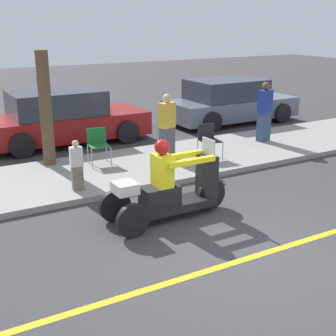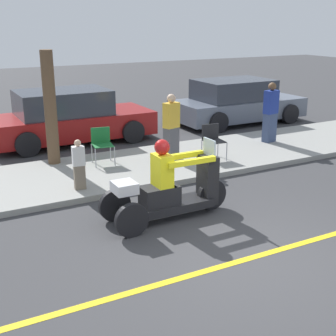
{
  "view_description": "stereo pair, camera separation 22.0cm",
  "coord_description": "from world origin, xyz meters",
  "px_view_note": "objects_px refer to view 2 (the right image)",
  "views": [
    {
      "loc": [
        -4.13,
        -4.69,
        3.33
      ],
      "look_at": [
        -0.38,
        1.82,
        0.93
      ],
      "focal_mm": 50.0,
      "sensor_mm": 36.0,
      "label": 1
    },
    {
      "loc": [
        -3.94,
        -4.8,
        3.33
      ],
      "look_at": [
        -0.38,
        1.82,
        0.93
      ],
      "focal_mm": 50.0,
      "sensor_mm": 36.0,
      "label": 2
    }
  ],
  "objects_px": {
    "folding_chair_curbside": "(102,142)",
    "tree_trunk": "(50,108)",
    "spectator_with_child": "(79,165)",
    "parked_car_lot_left": "(236,102)",
    "motorcycle_trike": "(169,191)",
    "spectator_by_tree": "(171,128)",
    "folding_chair_set_back": "(212,138)",
    "parked_car_lot_right": "(69,118)",
    "spectator_end_of_line": "(270,114)"
  },
  "relations": [
    {
      "from": "spectator_by_tree",
      "to": "folding_chair_set_back",
      "type": "xyz_separation_m",
      "value": [
        0.85,
        -0.5,
        -0.24
      ]
    },
    {
      "from": "motorcycle_trike",
      "to": "parked_car_lot_right",
      "type": "height_order",
      "value": "parked_car_lot_right"
    },
    {
      "from": "parked_car_lot_right",
      "to": "parked_car_lot_left",
      "type": "distance_m",
      "value": 5.67
    },
    {
      "from": "parked_car_lot_left",
      "to": "motorcycle_trike",
      "type": "bearing_deg",
      "value": -134.18
    },
    {
      "from": "folding_chair_curbside",
      "to": "spectator_end_of_line",
      "type": "bearing_deg",
      "value": -3.47
    },
    {
      "from": "folding_chair_set_back",
      "to": "tree_trunk",
      "type": "bearing_deg",
      "value": 157.38
    },
    {
      "from": "motorcycle_trike",
      "to": "tree_trunk",
      "type": "bearing_deg",
      "value": 104.24
    },
    {
      "from": "folding_chair_curbside",
      "to": "spectator_with_child",
      "type": "bearing_deg",
      "value": -124.99
    },
    {
      "from": "motorcycle_trike",
      "to": "tree_trunk",
      "type": "height_order",
      "value": "tree_trunk"
    },
    {
      "from": "motorcycle_trike",
      "to": "parked_car_lot_left",
      "type": "distance_m",
      "value": 8.24
    },
    {
      "from": "spectator_with_child",
      "to": "parked_car_lot_left",
      "type": "xyz_separation_m",
      "value": [
        6.73,
        4.05,
        0.08
      ]
    },
    {
      "from": "spectator_by_tree",
      "to": "spectator_with_child",
      "type": "distance_m",
      "value": 2.83
    },
    {
      "from": "folding_chair_curbside",
      "to": "parked_car_lot_left",
      "type": "bearing_deg",
      "value": 24.48
    },
    {
      "from": "spectator_end_of_line",
      "to": "folding_chair_set_back",
      "type": "relative_size",
      "value": 1.96
    },
    {
      "from": "spectator_end_of_line",
      "to": "parked_car_lot_right",
      "type": "height_order",
      "value": "spectator_end_of_line"
    },
    {
      "from": "tree_trunk",
      "to": "spectator_with_child",
      "type": "bearing_deg",
      "value": -90.52
    },
    {
      "from": "folding_chair_curbside",
      "to": "parked_car_lot_right",
      "type": "bearing_deg",
      "value": 89.05
    },
    {
      "from": "motorcycle_trike",
      "to": "tree_trunk",
      "type": "relative_size",
      "value": 0.9
    },
    {
      "from": "parked_car_lot_left",
      "to": "parked_car_lot_right",
      "type": "bearing_deg",
      "value": 179.24
    },
    {
      "from": "spectator_by_tree",
      "to": "parked_car_lot_right",
      "type": "bearing_deg",
      "value": 116.72
    },
    {
      "from": "folding_chair_set_back",
      "to": "tree_trunk",
      "type": "xyz_separation_m",
      "value": [
        -3.44,
        1.44,
        0.78
      ]
    },
    {
      "from": "folding_chair_curbside",
      "to": "tree_trunk",
      "type": "relative_size",
      "value": 0.32
    },
    {
      "from": "motorcycle_trike",
      "to": "spectator_by_tree",
      "type": "height_order",
      "value": "spectator_by_tree"
    },
    {
      "from": "parked_car_lot_right",
      "to": "folding_chair_set_back",
      "type": "bearing_deg",
      "value": -56.23
    },
    {
      "from": "folding_chair_curbside",
      "to": "spectator_by_tree",
      "type": "bearing_deg",
      "value": -14.48
    },
    {
      "from": "parked_car_lot_left",
      "to": "tree_trunk",
      "type": "relative_size",
      "value": 1.71
    },
    {
      "from": "parked_car_lot_left",
      "to": "folding_chair_set_back",
      "type": "bearing_deg",
      "value": -132.92
    },
    {
      "from": "folding_chair_set_back",
      "to": "tree_trunk",
      "type": "height_order",
      "value": "tree_trunk"
    },
    {
      "from": "parked_car_lot_right",
      "to": "parked_car_lot_left",
      "type": "height_order",
      "value": "parked_car_lot_right"
    },
    {
      "from": "parked_car_lot_left",
      "to": "tree_trunk",
      "type": "height_order",
      "value": "tree_trunk"
    },
    {
      "from": "motorcycle_trike",
      "to": "spectator_with_child",
      "type": "relative_size",
      "value": 2.31
    },
    {
      "from": "folding_chair_curbside",
      "to": "folding_chair_set_back",
      "type": "relative_size",
      "value": 1.0
    },
    {
      "from": "spectator_with_child",
      "to": "parked_car_lot_right",
      "type": "distance_m",
      "value": 4.26
    },
    {
      "from": "spectator_by_tree",
      "to": "tree_trunk",
      "type": "xyz_separation_m",
      "value": [
        -2.6,
        0.94,
        0.54
      ]
    },
    {
      "from": "spectator_end_of_line",
      "to": "folding_chair_set_back",
      "type": "distance_m",
      "value": 2.37
    },
    {
      "from": "spectator_by_tree",
      "to": "parked_car_lot_left",
      "type": "relative_size",
      "value": 0.35
    },
    {
      "from": "motorcycle_trike",
      "to": "spectator_with_child",
      "type": "bearing_deg",
      "value": 118.06
    },
    {
      "from": "folding_chair_curbside",
      "to": "folding_chair_set_back",
      "type": "height_order",
      "value": "same"
    },
    {
      "from": "folding_chair_curbside",
      "to": "tree_trunk",
      "type": "bearing_deg",
      "value": 152.35
    },
    {
      "from": "motorcycle_trike",
      "to": "folding_chair_set_back",
      "type": "height_order",
      "value": "motorcycle_trike"
    },
    {
      "from": "folding_chair_curbside",
      "to": "folding_chair_set_back",
      "type": "distance_m",
      "value": 2.61
    },
    {
      "from": "spectator_by_tree",
      "to": "folding_chair_curbside",
      "type": "relative_size",
      "value": 1.89
    },
    {
      "from": "spectator_by_tree",
      "to": "parked_car_lot_right",
      "type": "xyz_separation_m",
      "value": [
        -1.56,
        3.09,
        -0.17
      ]
    },
    {
      "from": "spectator_with_child",
      "to": "spectator_end_of_line",
      "type": "bearing_deg",
      "value": 11.49
    },
    {
      "from": "motorcycle_trike",
      "to": "folding_chair_set_back",
      "type": "bearing_deg",
      "value": 44.07
    },
    {
      "from": "spectator_with_child",
      "to": "parked_car_lot_left",
      "type": "bearing_deg",
      "value": 31.06
    },
    {
      "from": "motorcycle_trike",
      "to": "folding_chair_set_back",
      "type": "distance_m",
      "value": 3.44
    },
    {
      "from": "tree_trunk",
      "to": "folding_chair_set_back",
      "type": "bearing_deg",
      "value": -22.62
    },
    {
      "from": "tree_trunk",
      "to": "motorcycle_trike",
      "type": "bearing_deg",
      "value": -75.76
    },
    {
      "from": "motorcycle_trike",
      "to": "parked_car_lot_left",
      "type": "xyz_separation_m",
      "value": [
        5.74,
        5.91,
        0.17
      ]
    }
  ]
}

